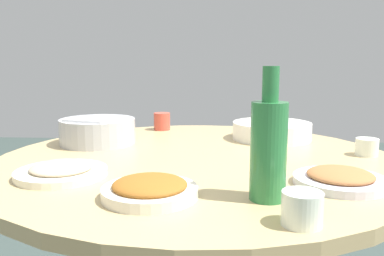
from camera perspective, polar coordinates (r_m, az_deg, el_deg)
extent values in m
cylinder|color=tan|center=(1.24, 0.83, -4.89)|extent=(1.25, 1.25, 0.03)
cylinder|color=#B2B5BA|center=(1.47, -13.42, -0.46)|extent=(0.27, 0.27, 0.09)
ellipsoid|color=white|center=(1.47, -13.43, -0.28)|extent=(0.22, 0.22, 0.10)
cube|color=white|center=(1.40, -15.09, 1.04)|extent=(0.09, 0.16, 0.01)
cylinder|color=white|center=(1.55, 11.40, -0.39)|extent=(0.30, 0.30, 0.07)
cylinder|color=black|center=(1.55, 11.39, -0.60)|extent=(0.26, 0.26, 0.05)
cylinder|color=silver|center=(1.54, 11.43, 0.45)|extent=(0.33, 0.04, 0.01)
cylinder|color=silver|center=(1.02, 20.54, -7.17)|extent=(0.22, 0.22, 0.02)
ellipsoid|color=#A46538|center=(1.02, 20.59, -6.34)|extent=(0.16, 0.16, 0.03)
cylinder|color=#EDE6CF|center=(0.88, -6.08, -9.17)|extent=(0.21, 0.21, 0.02)
ellipsoid|color=#93561D|center=(0.88, -6.10, -8.13)|extent=(0.16, 0.16, 0.03)
cylinder|color=silver|center=(1.08, -18.27, -6.16)|extent=(0.23, 0.23, 0.02)
ellipsoid|color=tan|center=(1.08, -18.31, -5.43)|extent=(0.16, 0.16, 0.03)
cylinder|color=#2B773E|center=(0.85, 10.95, -3.35)|extent=(0.08, 0.08, 0.21)
cylinder|color=#2B773E|center=(0.83, 11.26, 6.22)|extent=(0.03, 0.03, 0.07)
cylinder|color=white|center=(1.37, 23.87, -2.52)|extent=(0.07, 0.07, 0.05)
cylinder|color=#CF4B3A|center=(1.73, -4.35, 0.96)|extent=(0.07, 0.07, 0.07)
cylinder|color=white|center=(0.76, 15.55, -11.11)|extent=(0.07, 0.07, 0.06)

